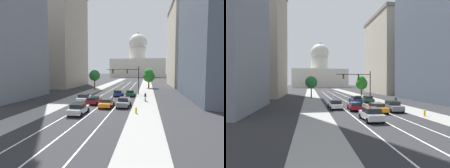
{
  "view_description": "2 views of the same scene",
  "coord_description": "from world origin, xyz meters",
  "views": [
    {
      "loc": [
        7.99,
        -27.78,
        6.3
      ],
      "look_at": [
        1.4,
        8.38,
        3.48
      ],
      "focal_mm": 31.18,
      "sensor_mm": 36.0,
      "label": 1
    },
    {
      "loc": [
        -8.44,
        -23.9,
        4.52
      ],
      "look_at": [
        -1.7,
        21.78,
        3.97
      ],
      "focal_mm": 31.23,
      "sensor_mm": 36.0,
      "label": 2
    }
  ],
  "objects": [
    {
      "name": "cyclist",
      "position": [
        7.65,
        10.7,
        0.85
      ],
      "size": [
        0.38,
        1.7,
        1.72
      ],
      "rotation": [
        0.0,
        0.0,
        1.48
      ],
      "color": "black",
      "rests_on": "ground"
    },
    {
      "name": "sidewalk_right",
      "position": [
        7.66,
        35.0,
        0.01
      ],
      "size": [
        4.19,
        130.0,
        0.01
      ],
      "primitive_type": "cube",
      "color": "gray",
      "rests_on": "ground"
    },
    {
      "name": "car_white",
      "position": [
        -4.17,
        8.25,
        0.75
      ],
      "size": [
        2.23,
        4.7,
        1.47
      ],
      "rotation": [
        0.0,
        0.0,
        1.61
      ],
      "color": "silver",
      "rests_on": "ground"
    },
    {
      "name": "car_crimson",
      "position": [
        -1.4,
        5.76,
        0.73
      ],
      "size": [
        2.08,
        4.09,
        1.36
      ],
      "rotation": [
        0.0,
        0.0,
        1.53
      ],
      "color": "maroon",
      "rests_on": "ground"
    },
    {
      "name": "car_gray",
      "position": [
        4.17,
        4.23,
        0.8
      ],
      "size": [
        2.2,
        4.68,
        1.56
      ],
      "rotation": [
        0.0,
        0.0,
        1.53
      ],
      "color": "slate",
      "rests_on": "ground"
    },
    {
      "name": "sidewalk_left",
      "position": [
        -7.66,
        35.0,
        0.01
      ],
      "size": [
        4.19,
        130.0,
        0.01
      ],
      "primitive_type": "cube",
      "color": "gray",
      "rests_on": "ground"
    },
    {
      "name": "car_green",
      "position": [
        4.17,
        17.16,
        0.74
      ],
      "size": [
        2.12,
        4.07,
        1.4
      ],
      "rotation": [
        0.0,
        0.0,
        1.56
      ],
      "color": "#14512D",
      "rests_on": "ground"
    },
    {
      "name": "lane_stripe_left",
      "position": [
        -2.78,
        25.0,
        0.01
      ],
      "size": [
        0.16,
        90.0,
        0.01
      ],
      "primitive_type": "cube",
      "color": "white",
      "rests_on": "ground"
    },
    {
      "name": "street_tree_far_right",
      "position": [
        8.4,
        38.15,
        4.9
      ],
      "size": [
        3.08,
        3.08,
        6.48
      ],
      "color": "#51381E",
      "rests_on": "ground"
    },
    {
      "name": "traffic_signal_mast",
      "position": [
        3.34,
        20.63,
        4.89
      ],
      "size": [
        8.18,
        0.39,
        6.99
      ],
      "color": "black",
      "rests_on": "ground"
    },
    {
      "name": "ground_plane",
      "position": [
        0.0,
        40.0,
        0.0
      ],
      "size": [
        400.0,
        400.0,
        0.0
      ],
      "primitive_type": "plane",
      "color": "#2B2B2D"
    },
    {
      "name": "capitol_building",
      "position": [
        0.0,
        133.55,
        11.86
      ],
      "size": [
        42.72,
        22.57,
        35.99
      ],
      "color": "beige",
      "rests_on": "ground"
    },
    {
      "name": "office_tower_far_left",
      "position": [
        -24.98,
        39.28,
        17.74
      ],
      "size": [
        17.46,
        23.49,
        35.4
      ],
      "color": "#9E9384",
      "rests_on": "ground"
    },
    {
      "name": "lane_stripe_center",
      "position": [
        0.0,
        25.0,
        0.01
      ],
      "size": [
        0.16,
        90.0,
        0.01
      ],
      "primitive_type": "cube",
      "color": "white",
      "rests_on": "ground"
    },
    {
      "name": "car_orange",
      "position": [
        1.39,
        3.54,
        0.73
      ],
      "size": [
        2.15,
        4.69,
        1.37
      ],
      "rotation": [
        0.0,
        0.0,
        1.59
      ],
      "color": "orange",
      "rests_on": "ground"
    },
    {
      "name": "lane_stripe_right",
      "position": [
        2.78,
        25.0,
        0.01
      ],
      "size": [
        0.16,
        90.0,
        0.01
      ],
      "primitive_type": "cube",
      "color": "white",
      "rests_on": "ground"
    },
    {
      "name": "fire_hydrant",
      "position": [
        6.49,
        -0.45,
        0.46
      ],
      "size": [
        0.26,
        0.35,
        0.91
      ],
      "color": "yellow",
      "rests_on": "ground"
    },
    {
      "name": "street_tree_near_left",
      "position": [
        -7.91,
        29.75,
        4.36
      ],
      "size": [
        3.33,
        3.33,
        6.05
      ],
      "color": "#51381E",
      "rests_on": "ground"
    },
    {
      "name": "car_silver",
      "position": [
        -1.39,
        -2.35,
        0.8
      ],
      "size": [
        2.06,
        4.41,
        1.54
      ],
      "rotation": [
        0.0,
        0.0,
        1.57
      ],
      "color": "#B2B5BA",
      "rests_on": "ground"
    },
    {
      "name": "office_tower_far_right",
      "position": [
        25.94,
        49.56,
        15.25
      ],
      "size": [
        19.43,
        26.87,
        30.44
      ],
      "color": "#B7AD99",
      "rests_on": "ground"
    },
    {
      "name": "car_blue",
      "position": [
        1.4,
        16.72,
        0.77
      ],
      "size": [
        2.18,
        4.07,
        1.49
      ],
      "rotation": [
        0.0,
        0.0,
        1.6
      ],
      "color": "#1E389E",
      "rests_on": "ground"
    },
    {
      "name": "street_tree_near_right",
      "position": [
        8.53,
        38.07,
        3.85
      ],
      "size": [
        3.85,
        3.85,
        5.78
      ],
      "color": "#51381E",
      "rests_on": "ground"
    }
  ]
}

